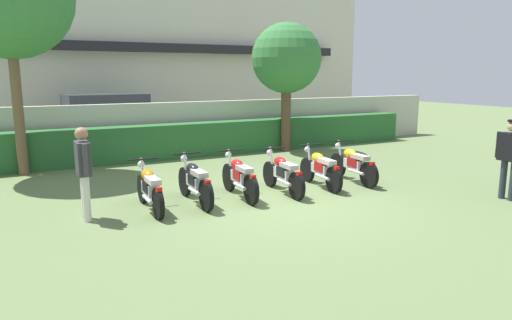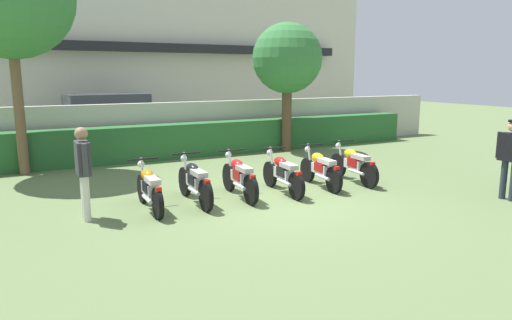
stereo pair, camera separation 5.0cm
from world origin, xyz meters
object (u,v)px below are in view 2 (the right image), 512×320
object	(u,v)px
motorcycle_in_row_4	(320,168)
inspector_person	(83,166)
parked_car	(112,121)
motorcycle_in_row_0	(149,188)
motorcycle_in_row_3	(283,173)
officer_0	(511,153)
motorcycle_in_row_5	(353,164)
motorcycle_in_row_2	(239,177)
tree_far_side	(287,59)
motorcycle_in_row_1	(195,181)

from	to	relation	value
motorcycle_in_row_4	inspector_person	xyz separation A→B (m)	(-5.14, -0.03, 0.55)
parked_car	motorcycle_in_row_0	size ratio (longest dim) A/B	2.56
motorcycle_in_row_3	officer_0	xyz separation A→B (m)	(3.84, -2.67, 0.54)
parked_car	motorcycle_in_row_4	bearing A→B (deg)	-74.37
motorcycle_in_row_0	motorcycle_in_row_4	size ratio (longest dim) A/B	1.01
parked_car	officer_0	size ratio (longest dim) A/B	2.78
parked_car	motorcycle_in_row_5	xyz separation A→B (m)	(4.00, -8.43, -0.49)
motorcycle_in_row_2	motorcycle_in_row_4	size ratio (longest dim) A/B	1.04
parked_car	officer_0	distance (m)	12.60
motorcycle_in_row_3	officer_0	distance (m)	4.70
parked_car	tree_far_side	bearing A→B (deg)	-40.32
motorcycle_in_row_1	officer_0	xyz separation A→B (m)	(5.83, -2.79, 0.53)
motorcycle_in_row_1	motorcycle_in_row_2	bearing A→B (deg)	-89.94
motorcycle_in_row_4	inspector_person	distance (m)	5.17
motorcycle_in_row_1	inspector_person	world-z (taller)	inspector_person
motorcycle_in_row_1	inspector_person	size ratio (longest dim) A/B	1.15
motorcycle_in_row_0	motorcycle_in_row_2	size ratio (longest dim) A/B	0.97
inspector_person	motorcycle_in_row_2	bearing A→B (deg)	1.62
tree_far_side	motorcycle_in_row_2	size ratio (longest dim) A/B	2.27
motorcycle_in_row_0	motorcycle_in_row_3	distance (m)	2.94
tree_far_side	inspector_person	size ratio (longest dim) A/B	2.54
motorcycle_in_row_0	motorcycle_in_row_1	distance (m)	0.95
motorcycle_in_row_2	motorcycle_in_row_5	size ratio (longest dim) A/B	0.99
motorcycle_in_row_1	motorcycle_in_row_4	world-z (taller)	motorcycle_in_row_1
motorcycle_in_row_2	motorcycle_in_row_4	distance (m)	2.04
tree_far_side	motorcycle_in_row_1	distance (m)	7.36
motorcycle_in_row_5	parked_car	bearing A→B (deg)	29.60
motorcycle_in_row_1	motorcycle_in_row_2	size ratio (longest dim) A/B	1.03
tree_far_side	motorcycle_in_row_2	world-z (taller)	tree_far_side
officer_0	motorcycle_in_row_1	bearing A→B (deg)	-26.08
motorcycle_in_row_3	inspector_person	size ratio (longest dim) A/B	1.12
motorcycle_in_row_2	inspector_person	distance (m)	3.14
motorcycle_in_row_5	officer_0	bearing A→B (deg)	-142.29
parked_car	motorcycle_in_row_2	bearing A→B (deg)	-87.40
motorcycle_in_row_2	motorcycle_in_row_3	distance (m)	1.01
motorcycle_in_row_0	motorcycle_in_row_1	xyz separation A→B (m)	(0.94, 0.08, 0.01)
motorcycle_in_row_2	parked_car	bearing A→B (deg)	10.66
parked_car	motorcycle_in_row_1	bearing A→B (deg)	-94.10
motorcycle_in_row_3	motorcycle_in_row_2	bearing A→B (deg)	88.47
parked_car	officer_0	world-z (taller)	parked_car
motorcycle_in_row_2	motorcycle_in_row_5	world-z (taller)	motorcycle_in_row_2
inspector_person	officer_0	xyz separation A→B (m)	(7.94, -2.68, -0.01)
parked_car	tree_far_side	world-z (taller)	tree_far_side
motorcycle_in_row_0	inspector_person	world-z (taller)	inspector_person
motorcycle_in_row_0	officer_0	world-z (taller)	officer_0
tree_far_side	officer_0	world-z (taller)	tree_far_side
parked_car	motorcycle_in_row_4	world-z (taller)	parked_car
parked_car	tree_far_side	distance (m)	6.58
motorcycle_in_row_5	motorcycle_in_row_1	bearing A→B (deg)	93.54
motorcycle_in_row_0	officer_0	size ratio (longest dim) A/B	1.08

